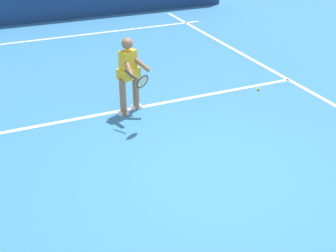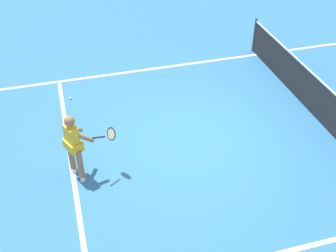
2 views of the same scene
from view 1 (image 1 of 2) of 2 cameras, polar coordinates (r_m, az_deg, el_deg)
ground_plane at (r=7.05m, az=6.17°, el=-6.07°), size 28.43×28.43×0.00m
baseline_marking at (r=14.33m, az=-10.80°, el=11.69°), size 8.08×0.10×0.01m
service_line_marking at (r=9.20m, az=-2.17°, el=2.77°), size 7.08×0.10×0.01m
tennis_player at (r=8.59m, az=-5.10°, el=6.89°), size 0.67×1.12×1.55m
tennis_ball_near at (r=10.12m, az=11.78°, el=4.78°), size 0.07×0.07×0.07m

